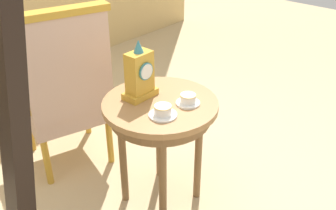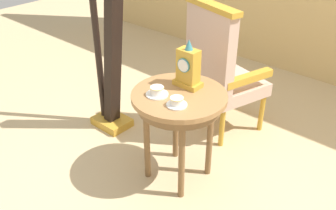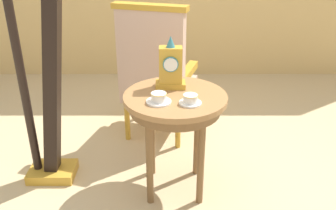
# 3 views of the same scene
# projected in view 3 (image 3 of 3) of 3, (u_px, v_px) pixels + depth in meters

# --- Properties ---
(ground_plane) EXTENTS (10.00, 10.00, 0.00)m
(ground_plane) POSITION_uv_depth(u_px,v_px,m) (167.00, 184.00, 2.55)
(ground_plane) COLOR tan
(side_table) EXTENTS (0.64, 0.64, 0.69)m
(side_table) POSITION_uv_depth(u_px,v_px,m) (176.00, 108.00, 2.27)
(side_table) COLOR #9E7042
(side_table) RESTS_ON ground
(teacup_left) EXTENTS (0.15, 0.15, 0.06)m
(teacup_left) POSITION_uv_depth(u_px,v_px,m) (160.00, 98.00, 2.12)
(teacup_left) COLOR white
(teacup_left) RESTS_ON side_table
(teacup_right) EXTENTS (0.13, 0.13, 0.06)m
(teacup_right) POSITION_uv_depth(u_px,v_px,m) (192.00, 100.00, 2.10)
(teacup_right) COLOR white
(teacup_right) RESTS_ON side_table
(mantel_clock) EXTENTS (0.19, 0.11, 0.34)m
(mantel_clock) POSITION_uv_depth(u_px,v_px,m) (172.00, 67.00, 2.28)
(mantel_clock) COLOR gold
(mantel_clock) RESTS_ON side_table
(armchair) EXTENTS (0.67, 0.67, 1.14)m
(armchair) POSITION_uv_depth(u_px,v_px,m) (157.00, 72.00, 2.90)
(armchair) COLOR #CCA893
(armchair) RESTS_ON ground
(harp) EXTENTS (0.40, 0.24, 1.77)m
(harp) POSITION_uv_depth(u_px,v_px,m) (45.00, 84.00, 2.33)
(harp) COLOR gold
(harp) RESTS_ON ground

